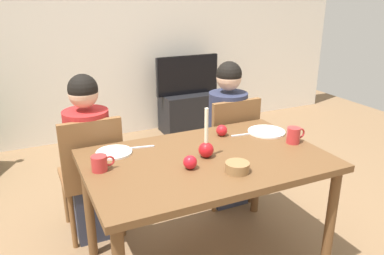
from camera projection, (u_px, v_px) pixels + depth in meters
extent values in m
cube|color=silver|center=(101.00, 25.00, 4.26)|extent=(6.40, 0.10, 2.60)
cube|color=brown|center=(206.00, 160.00, 2.24)|extent=(1.40, 0.90, 0.04)
cylinder|color=brown|center=(330.00, 223.00, 2.29)|extent=(0.06, 0.06, 0.71)
cylinder|color=brown|center=(89.00, 208.00, 2.45)|extent=(0.06, 0.06, 0.71)
cylinder|color=brown|center=(257.00, 171.00, 2.96)|extent=(0.06, 0.06, 0.71)
cube|color=brown|center=(90.00, 176.00, 2.71)|extent=(0.40, 0.40, 0.04)
cube|color=brown|center=(92.00, 154.00, 2.47)|extent=(0.40, 0.04, 0.45)
cylinder|color=brown|center=(111.00, 189.00, 3.00)|extent=(0.04, 0.04, 0.41)
cylinder|color=brown|center=(66.00, 198.00, 2.86)|extent=(0.04, 0.04, 0.41)
cylinder|color=brown|center=(122.00, 210.00, 2.71)|extent=(0.04, 0.04, 0.41)
cylinder|color=brown|center=(73.00, 221.00, 2.57)|extent=(0.04, 0.04, 0.41)
cube|color=brown|center=(223.00, 151.00, 3.14)|extent=(0.40, 0.40, 0.04)
cube|color=brown|center=(236.00, 129.00, 2.90)|extent=(0.40, 0.04, 0.45)
cylinder|color=brown|center=(230.00, 164.00, 3.43)|extent=(0.04, 0.04, 0.41)
cylinder|color=brown|center=(196.00, 171.00, 3.29)|extent=(0.04, 0.04, 0.41)
cylinder|color=brown|center=(251.00, 180.00, 3.14)|extent=(0.04, 0.04, 0.41)
cylinder|color=brown|center=(214.00, 188.00, 3.00)|extent=(0.04, 0.04, 0.41)
cube|color=#33384C|center=(94.00, 205.00, 2.73)|extent=(0.28, 0.28, 0.45)
cylinder|color=#AD2323|center=(88.00, 145.00, 2.58)|extent=(0.30, 0.30, 0.48)
sphere|color=tan|center=(83.00, 93.00, 2.46)|extent=(0.19, 0.19, 0.19)
sphere|color=black|center=(83.00, 89.00, 2.45)|extent=(0.19, 0.19, 0.19)
cube|color=#33384C|center=(226.00, 175.00, 3.16)|extent=(0.28, 0.28, 0.45)
cylinder|color=#282D47|center=(227.00, 122.00, 3.01)|extent=(0.30, 0.30, 0.48)
sphere|color=tan|center=(229.00, 78.00, 2.88)|extent=(0.19, 0.19, 0.19)
sphere|color=black|center=(229.00, 74.00, 2.87)|extent=(0.19, 0.19, 0.19)
cube|color=black|center=(188.00, 112.00, 4.73)|extent=(0.64, 0.40, 0.48)
cube|color=black|center=(187.00, 75.00, 4.58)|extent=(0.79, 0.04, 0.46)
cube|color=black|center=(187.00, 75.00, 4.57)|extent=(0.76, 0.05, 0.46)
sphere|color=red|center=(206.00, 150.00, 2.22)|extent=(0.09, 0.09, 0.09)
cylinder|color=#EFE5C6|center=(206.00, 126.00, 2.17)|extent=(0.02, 0.02, 0.21)
cylinder|color=white|center=(114.00, 152.00, 2.29)|extent=(0.22, 0.22, 0.01)
cylinder|color=white|center=(266.00, 132.00, 2.62)|extent=(0.25, 0.25, 0.01)
cylinder|color=#B72D2D|center=(99.00, 163.00, 2.06)|extent=(0.09, 0.09, 0.09)
torus|color=#B72D2D|center=(109.00, 161.00, 2.08)|extent=(0.06, 0.01, 0.06)
cylinder|color=#B72D2D|center=(293.00, 135.00, 2.43)|extent=(0.08, 0.08, 0.10)
torus|color=#B72D2D|center=(300.00, 133.00, 2.45)|extent=(0.07, 0.01, 0.07)
cube|color=silver|center=(140.00, 147.00, 2.37)|extent=(0.18, 0.05, 0.01)
cube|color=silver|center=(244.00, 135.00, 2.57)|extent=(0.18, 0.03, 0.01)
cylinder|color=olive|center=(237.00, 167.00, 2.05)|extent=(0.13, 0.13, 0.05)
sphere|color=red|center=(190.00, 162.00, 2.08)|extent=(0.08, 0.08, 0.08)
sphere|color=red|center=(222.00, 130.00, 2.55)|extent=(0.08, 0.08, 0.08)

